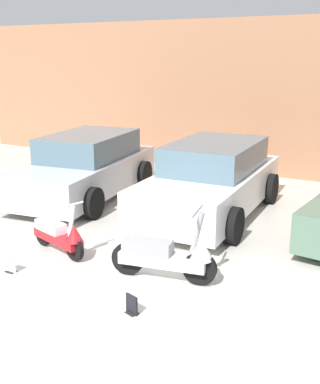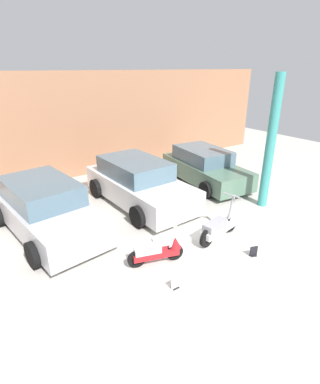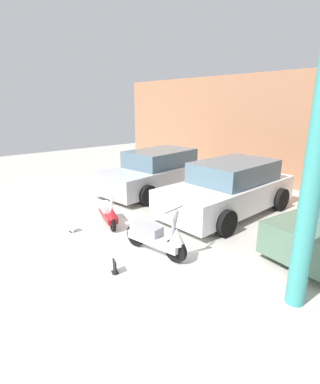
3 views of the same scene
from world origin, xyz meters
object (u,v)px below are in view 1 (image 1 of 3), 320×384
(scooter_front_left, at_px, (60,235))
(placard_near_left_scooter, at_px, (10,265))
(placard_near_right_scooter, at_px, (132,305))
(scooter_front_right, at_px, (168,255))
(car_rear_left, at_px, (86,167))
(car_rear_center, at_px, (211,180))

(scooter_front_left, relative_size, placard_near_left_scooter, 5.09)
(placard_near_left_scooter, relative_size, placard_near_right_scooter, 1.00)
(scooter_front_right, xyz_separation_m, car_rear_left, (-3.77, 2.99, 0.29))
(car_rear_left, bearing_deg, placard_near_right_scooter, 35.28)
(scooter_front_left, relative_size, placard_near_right_scooter, 5.09)
(car_rear_center, bearing_deg, placard_near_right_scooter, 6.95)
(car_rear_center, xyz_separation_m, placard_near_right_scooter, (0.74, -4.29, -0.60))
(car_rear_left, height_order, placard_near_left_scooter, car_rear_left)
(placard_near_left_scooter, bearing_deg, car_rear_center, 69.56)
(car_rear_left, distance_m, placard_near_right_scooter, 5.60)
(scooter_front_right, bearing_deg, scooter_front_left, 169.17)
(placard_near_right_scooter, bearing_deg, scooter_front_right, 92.82)
(scooter_front_right, bearing_deg, car_rear_left, 130.76)
(car_rear_center, bearing_deg, car_rear_left, -88.59)
(scooter_front_left, distance_m, car_rear_left, 3.47)
(car_rear_center, distance_m, placard_near_right_scooter, 4.40)
(scooter_front_right, bearing_deg, car_rear_center, 91.29)
(placard_near_right_scooter, bearing_deg, scooter_front_left, 152.78)
(scooter_front_left, xyz_separation_m, car_rear_center, (1.35, 3.22, 0.37))
(placard_near_right_scooter, bearing_deg, car_rear_left, 133.23)
(placard_near_right_scooter, bearing_deg, placard_near_left_scooter, 176.46)
(car_rear_left, xyz_separation_m, placard_near_right_scooter, (3.82, -4.06, -0.58))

